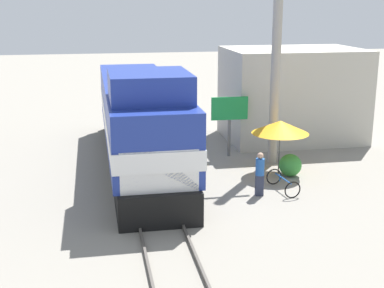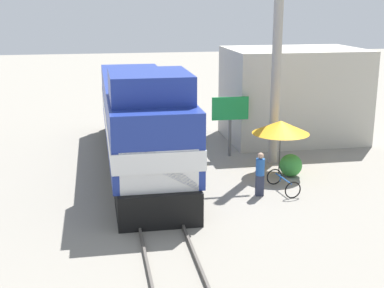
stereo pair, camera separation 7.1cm
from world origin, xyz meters
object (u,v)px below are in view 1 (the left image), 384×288
Objects in this scene: billboard_sign at (230,113)px; utility_pole at (276,52)px; person_bystander at (260,172)px; vendor_umbrella at (280,127)px; locomotive at (140,122)px; bicycle at (283,183)px.

utility_pole is at bearing -38.29° from billboard_sign.
vendor_umbrella is at bearing 56.37° from person_bystander.
locomotive is at bearing 160.86° from vendor_umbrella.
person_bystander is (4.16, -4.55, -1.14)m from locomotive.
vendor_umbrella is 3.39m from billboard_sign.
person_bystander is 1.26m from bicycle.
utility_pole is at bearing 65.02° from person_bystander.
locomotive reaches higher than billboard_sign.
billboard_sign reaches higher than person_bystander.
utility_pole is 3.48× the size of billboard_sign.
utility_pole reaches higher than bicycle.
person_bystander is at bearing -123.63° from vendor_umbrella.
bicycle is (5.23, -4.25, -1.73)m from locomotive.
vendor_umbrella is 1.43× the size of person_bystander.
locomotive reaches higher than vendor_umbrella.
vendor_umbrella is 1.39× the size of bicycle.
vendor_umbrella is (-0.28, -1.69, -3.03)m from utility_pole.
bicycle is (-0.89, -3.91, -4.77)m from utility_pole.
bicycle is (0.85, -5.29, -1.81)m from billboard_sign.
billboard_sign is (-1.46, 3.06, 0.07)m from vendor_umbrella.
locomotive is 6.27m from person_bystander.
bicycle is at bearing -102.86° from utility_pole.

